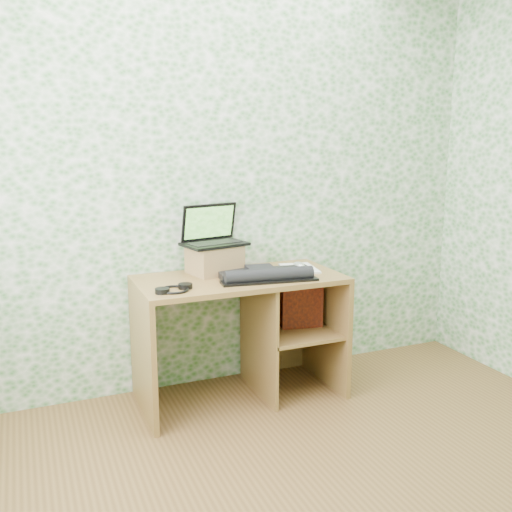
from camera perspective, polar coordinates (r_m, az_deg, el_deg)
name	(u,v)px	position (r m, az deg, el deg)	size (l,w,h in m)	color
wall_back	(221,179)	(3.55, -3.53, 7.68)	(3.50, 3.50, 0.00)	silver
desk	(250,318)	(3.47, -0.60, -6.19)	(1.20, 0.60, 0.75)	brown
riser	(215,259)	(3.42, -4.15, -0.33)	(0.28, 0.24, 0.17)	brown
laptop	(212,235)	(3.43, -4.39, 2.11)	(0.40, 0.32, 0.24)	black
keyboard	(264,274)	(3.29, 0.84, -1.85)	(0.57, 0.35, 0.08)	black
headphones	(174,289)	(3.07, -8.20, -3.29)	(0.22, 0.20, 0.03)	black
notepad	(299,269)	(3.53, 4.36, -1.26)	(0.19, 0.28, 0.01)	silver
mouse	(299,266)	(3.49, 4.31, -1.05)	(0.06, 0.09, 0.03)	#B3B3B5
pen	(305,265)	(3.60, 4.89, -0.88)	(0.01, 0.01, 0.12)	black
red_box	(301,303)	(3.56, 4.57, -4.69)	(0.26, 0.08, 0.31)	maroon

